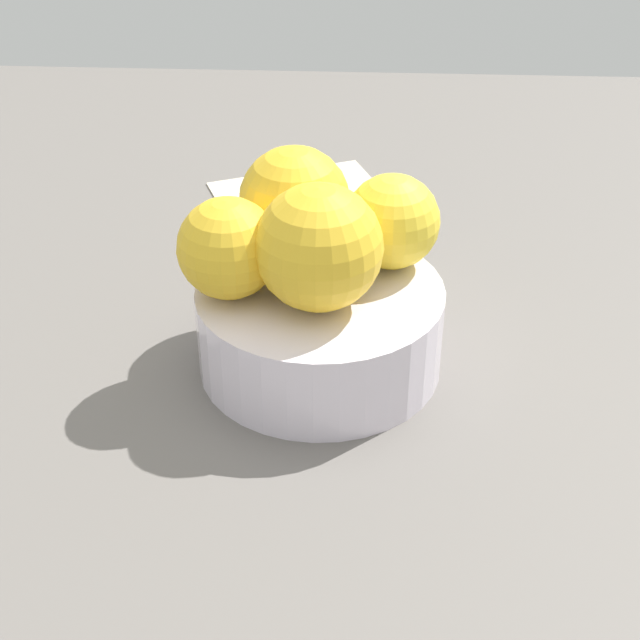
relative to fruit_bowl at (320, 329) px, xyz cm
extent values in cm
cube|color=#66605B|center=(0.00, 0.00, -3.73)|extent=(110.00, 110.00, 2.00)
cylinder|color=silver|center=(0.00, 0.00, -2.33)|extent=(9.60, 9.60, 0.80)
cylinder|color=silver|center=(0.00, 0.00, 0.13)|extent=(15.48, 15.48, 5.71)
sphere|color=yellow|center=(0.45, -1.48, 6.79)|extent=(7.62, 7.62, 7.62)
sphere|color=yellow|center=(4.34, 3.39, 6.00)|extent=(6.04, 6.04, 6.04)
sphere|color=yellow|center=(-1.87, 4.76, 6.55)|extent=(7.13, 7.13, 7.13)
sphere|color=yellow|center=(-5.43, -0.61, 6.08)|extent=(6.20, 6.20, 6.20)
cube|color=beige|center=(-2.15, 21.97, -2.58)|extent=(18.34, 18.34, 0.30)
camera|label=1|loc=(2.57, -49.60, 34.34)|focal=53.59mm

